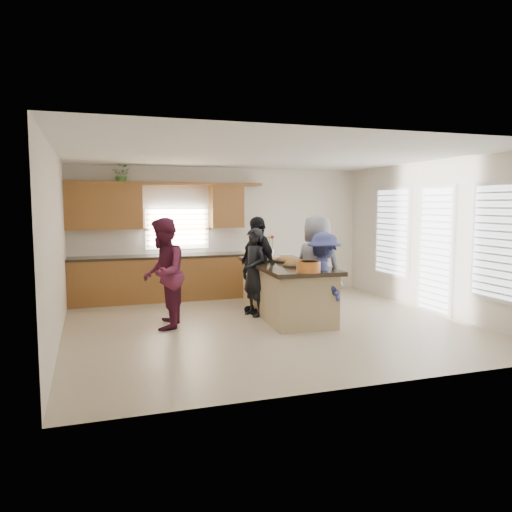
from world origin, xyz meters
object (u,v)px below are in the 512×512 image
object	(u,v)px
woman_left_back	(254,272)
woman_right_front	(317,268)
woman_left_front	(257,265)
island	(286,291)
woman_left_mid	(163,273)
woman_right_back	(324,279)
salad_bowl	(308,266)

from	to	relation	value
woman_left_back	woman_right_front	world-z (taller)	woman_right_front
woman_left_front	island	bearing A→B (deg)	33.88
island	woman_left_front	xyz separation A→B (m)	(-0.42, 0.38, 0.44)
woman_left_mid	woman_right_front	bearing A→B (deg)	100.81
woman_left_back	woman_right_front	bearing A→B (deg)	40.01
woman_left_front	woman_right_back	xyz separation A→B (m)	(0.74, -1.24, -0.12)
salad_bowl	woman_left_front	world-z (taller)	woman_left_front
salad_bowl	woman_right_back	distance (m)	0.61
island	woman_left_front	bearing A→B (deg)	141.31
salad_bowl	woman_left_back	xyz separation A→B (m)	(-0.45, 1.35, -0.25)
island	woman_left_mid	xyz separation A→B (m)	(-2.23, -0.24, 0.45)
woman_right_front	island	bearing A→B (deg)	4.35
woman_left_back	woman_left_front	size ratio (longest dim) A/B	0.89
woman_right_front	woman_right_back	bearing A→B (deg)	134.84
island	woman_right_back	distance (m)	0.98
woman_right_front	salad_bowl	bearing A→B (deg)	110.01
woman_left_front	woman_left_mid	bearing A→B (deg)	-84.54
island	woman_right_back	world-z (taller)	woman_right_back
woman_right_back	woman_right_front	bearing A→B (deg)	-6.71
salad_bowl	woman_right_front	world-z (taller)	woman_right_front
island	woman_left_front	distance (m)	0.72
woman_right_back	woman_right_front	xyz separation A→B (m)	(0.07, 0.40, 0.14)
woman_left_back	woman_left_front	world-z (taller)	woman_left_front
salad_bowl	woman_left_mid	distance (m)	2.33
woman_left_back	woman_right_front	size ratio (longest dim) A/B	0.87
salad_bowl	woman_left_back	world-z (taller)	woman_left_back
salad_bowl	woman_left_front	xyz separation A→B (m)	(-0.31, 1.58, -0.15)
woman_left_mid	woman_right_back	world-z (taller)	woman_left_mid
island	salad_bowl	xyz separation A→B (m)	(-0.11, -1.20, 0.59)
woman_left_front	salad_bowl	bearing A→B (deg)	-2.56
woman_right_back	woman_right_front	size ratio (longest dim) A/B	0.85
woman_right_front	woman_left_front	bearing A→B (deg)	7.86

